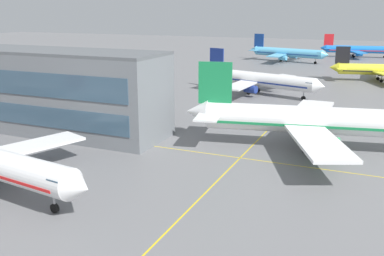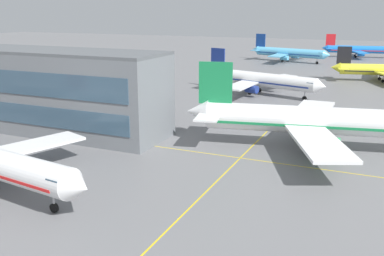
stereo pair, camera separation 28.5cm
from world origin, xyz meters
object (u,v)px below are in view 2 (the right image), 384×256
at_px(airliner_distant_taxiway, 359,50).
at_px(airliner_third_row, 260,80).
at_px(airliner_far_right_stand, 289,53).
at_px(airliner_second_row, 318,121).

bearing_deg(airliner_distant_taxiway, airliner_third_row, -99.54).
relative_size(airliner_far_right_stand, airliner_distant_taxiway, 1.06).
xyz_separation_m(airliner_second_row, airliner_distant_taxiway, (-2.75, 142.82, -0.99)).
distance_m(airliner_second_row, airliner_distant_taxiway, 142.85).
bearing_deg(airliner_second_row, airliner_far_right_stand, 103.82).
bearing_deg(airliner_second_row, airliner_third_row, 116.47).
distance_m(airliner_second_row, airliner_third_row, 44.88).
bearing_deg(airliner_third_row, airliner_far_right_stand, 96.17).
relative_size(airliner_second_row, airliner_far_right_stand, 1.21).
bearing_deg(airliner_third_row, airliner_second_row, -63.53).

